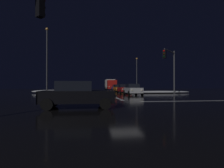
{
  "coord_description": "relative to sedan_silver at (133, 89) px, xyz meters",
  "views": [
    {
      "loc": [
        -3.03,
        -14.1,
        1.32
      ],
      "look_at": [
        0.45,
        11.77,
        1.56
      ],
      "focal_mm": 28.33,
      "sensor_mm": 36.0,
      "label": 1
    }
  ],
  "objects": [
    {
      "name": "ground",
      "position": [
        -3.21,
        -10.26,
        -0.85
      ],
      "size": [
        120.0,
        120.0,
        0.1
      ],
      "primitive_type": "cube",
      "color": "black"
    },
    {
      "name": "stop_line_north",
      "position": [
        -3.21,
        -2.09,
        -0.8
      ],
      "size": [
        0.35,
        13.98,
        0.01
      ],
      "color": "white",
      "rests_on": "ground"
    },
    {
      "name": "centre_line_ns",
      "position": [
        -3.21,
        9.51,
        -0.8
      ],
      "size": [
        22.0,
        0.15,
        0.01
      ],
      "color": "yellow",
      "rests_on": "ground"
    },
    {
      "name": "crosswalk_bar_east",
      "position": [
        5.06,
        -10.26,
        -0.8
      ],
      "size": [
        13.98,
        0.4,
        0.01
      ],
      "color": "white",
      "rests_on": "ground"
    },
    {
      "name": "snow_bank_left_curb",
      "position": [
        -12.18,
        7.6,
        -0.51
      ],
      "size": [
        7.49,
        1.5,
        0.59
      ],
      "color": "white",
      "rests_on": "ground"
    },
    {
      "name": "snow_bank_right_curb",
      "position": [
        5.76,
        4.52,
        -0.58
      ],
      "size": [
        11.1,
        1.5,
        0.44
      ],
      "color": "white",
      "rests_on": "ground"
    },
    {
      "name": "sedan_silver",
      "position": [
        0.0,
        0.0,
        0.0
      ],
      "size": [
        2.02,
        4.33,
        1.57
      ],
      "color": "#B7B7BC",
      "rests_on": "ground"
    },
    {
      "name": "sedan_red",
      "position": [
        0.02,
        6.37,
        0.0
      ],
      "size": [
        2.02,
        4.33,
        1.57
      ],
      "color": "maroon",
      "rests_on": "ground"
    },
    {
      "name": "sedan_orange",
      "position": [
        0.09,
        12.29,
        0.0
      ],
      "size": [
        2.02,
        4.33,
        1.57
      ],
      "color": "#C66014",
      "rests_on": "ground"
    },
    {
      "name": "sedan_blue",
      "position": [
        0.48,
        18.17,
        0.0
      ],
      "size": [
        2.02,
        4.33,
        1.57
      ],
      "color": "navy",
      "rests_on": "ground"
    },
    {
      "name": "box_truck",
      "position": [
        0.01,
        25.43,
        0.91
      ],
      "size": [
        2.68,
        8.28,
        3.08
      ],
      "color": "red",
      "rests_on": "ground"
    },
    {
      "name": "sedan_black_crossing",
      "position": [
        -6.9,
        -13.75,
        0.0
      ],
      "size": [
        4.33,
        2.02,
        1.57
      ],
      "color": "black",
      "rests_on": "ground"
    },
    {
      "name": "traffic_signal_ne",
      "position": [
        4.27,
        -2.78,
        3.35
      ],
      "size": [
        2.83,
        2.83,
        6.05
      ],
      "color": "#4C4C51",
      "rests_on": "ground"
    },
    {
      "name": "streetlamp_left_near",
      "position": [
        -12.48,
        3.51,
        4.99
      ],
      "size": [
        0.44,
        0.44,
        10.16
      ],
      "color": "#424247",
      "rests_on": "ground"
    },
    {
      "name": "streetlamp_right_far",
      "position": [
        6.06,
        19.51,
        4.1
      ],
      "size": [
        0.44,
        0.44,
        8.45
      ],
      "color": "#424247",
      "rests_on": "ground"
    }
  ]
}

